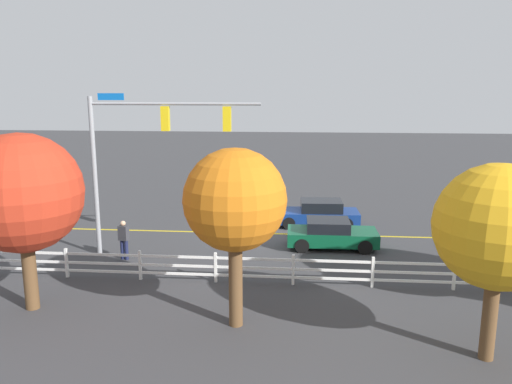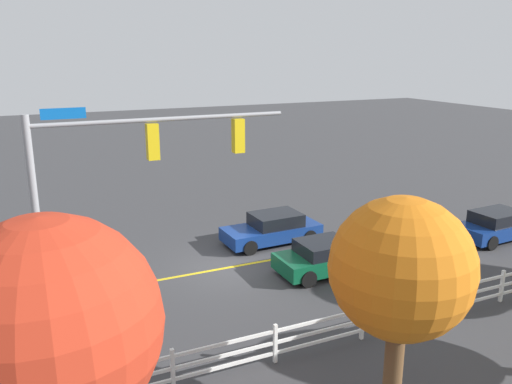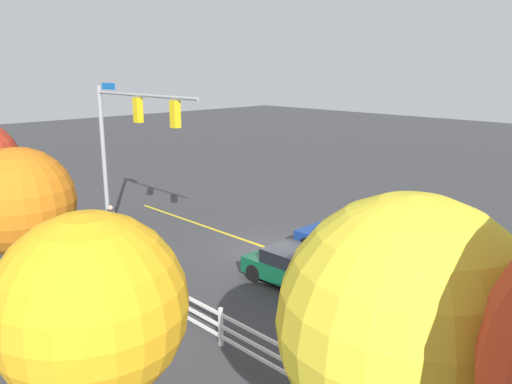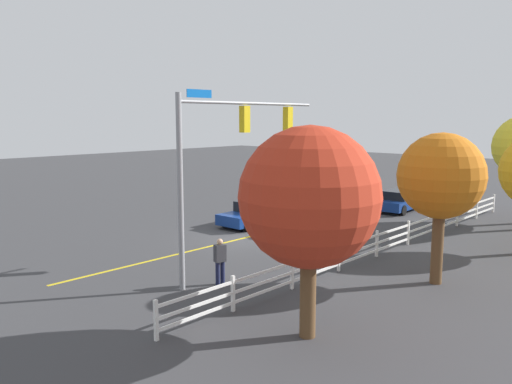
# 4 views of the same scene
# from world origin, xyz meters

# --- Properties ---
(ground_plane) EXTENTS (120.00, 120.00, 0.00)m
(ground_plane) POSITION_xyz_m (0.00, 0.00, 0.00)
(ground_plane) COLOR #38383A
(lane_center_stripe) EXTENTS (28.00, 0.16, 0.01)m
(lane_center_stripe) POSITION_xyz_m (-4.00, 0.00, 0.00)
(lane_center_stripe) COLOR gold
(lane_center_stripe) RESTS_ON ground_plane
(signal_assembly) EXTENTS (7.17, 0.38, 6.94)m
(signal_assembly) POSITION_xyz_m (4.75, 3.85, 4.88)
(signal_assembly) COLOR gray
(signal_assembly) RESTS_ON ground_plane
(car_1) EXTENTS (4.41, 2.04, 1.36)m
(car_1) POSITION_xyz_m (-2.74, -1.79, 0.66)
(car_1) COLOR navy
(car_1) RESTS_ON ground_plane
(car_2) EXTENTS (4.05, 1.95, 1.30)m
(car_2) POSITION_xyz_m (-3.21, 1.99, 0.64)
(car_2) COLOR #0C4C2D
(car_2) RESTS_ON ground_plane
(pedestrian) EXTENTS (0.45, 0.35, 1.69)m
(pedestrian) POSITION_xyz_m (5.62, 4.39, 0.93)
(pedestrian) COLOR #191E3F
(pedestrian) RESTS_ON ground_plane
(white_rail_fence) EXTENTS (26.10, 0.10, 1.15)m
(white_rail_fence) POSITION_xyz_m (-3.00, 6.59, 0.60)
(white_rail_fence) COLOR white
(white_rail_fence) RESTS_ON ground_plane
(tree_1) EXTENTS (3.28, 3.28, 5.32)m
(tree_1) POSITION_xyz_m (-6.81, 11.38, 3.65)
(tree_1) COLOR brown
(tree_1) RESTS_ON ground_plane
(tree_3) EXTENTS (3.06, 3.06, 5.47)m
(tree_3) POSITION_xyz_m (0.14, 10.00, 3.90)
(tree_3) COLOR brown
(tree_3) RESTS_ON ground_plane
(tree_4) EXTENTS (3.32, 3.32, 6.13)m
(tree_4) POSITION_xyz_m (-11.52, 9.45, 4.44)
(tree_4) COLOR brown
(tree_4) RESTS_ON ground_plane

